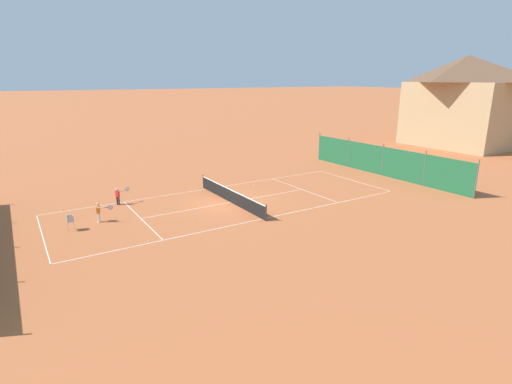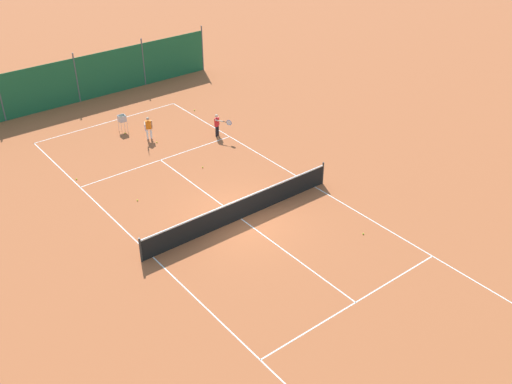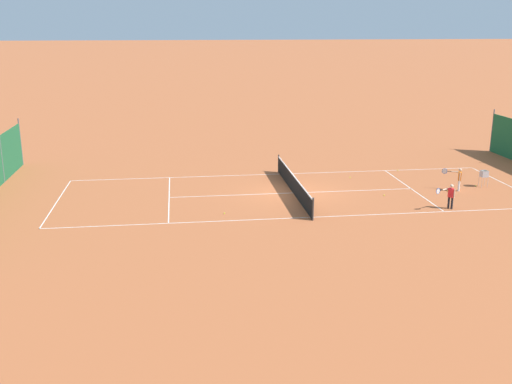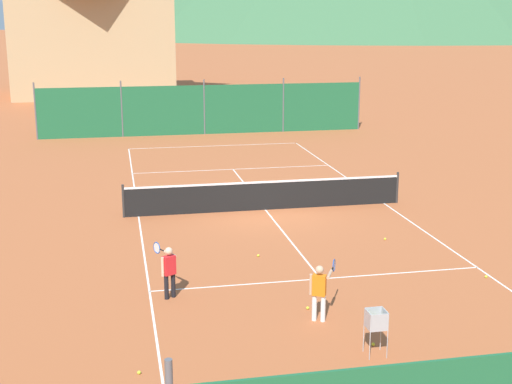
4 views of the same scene
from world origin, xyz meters
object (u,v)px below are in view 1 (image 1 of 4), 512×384
Objects in this scene: tennis_ball_alley_right at (164,208)px; alpine_chalet at (463,100)px; player_far_baseline at (99,211)px; tennis_ball_by_net_left at (149,242)px; tennis_ball_near_corner at (254,185)px; tennis_ball_by_net_right at (110,219)px; tennis_ball_far_corner at (196,223)px; player_near_service at (118,195)px; tennis_ball_mid_court at (78,229)px; tennis_net at (231,196)px; tennis_ball_alley_left at (63,209)px; ball_hopper at (70,220)px.

alpine_chalet is at bearing 96.70° from tennis_ball_alley_right.
player_far_baseline is 4.95m from tennis_ball_by_net_left.
player_far_baseline is at bearing -79.16° from tennis_ball_near_corner.
tennis_ball_by_net_right is 5.50m from tennis_ball_far_corner.
player_near_service reaches higher than tennis_ball_by_net_left.
player_near_service is 4.91m from tennis_ball_mid_court.
tennis_net is at bearing -51.12° from tennis_ball_near_corner.
tennis_ball_alley_right is 0.01× the size of alpine_chalet.
tennis_ball_by_net_left is (8.44, 3.16, 0.00)m from tennis_ball_alley_left.
player_far_baseline is (-0.70, -8.68, 0.21)m from tennis_net.
tennis_net reaches higher than tennis_ball_by_net_left.
player_far_baseline reaches higher than tennis_ball_by_net_left.
ball_hopper is at bearing -82.90° from alpine_chalet.
tennis_ball_far_corner is (3.35, 4.86, -0.68)m from player_far_baseline.
tennis_ball_alley_left is 0.01× the size of alpine_chalet.
ball_hopper is 0.07× the size of alpine_chalet.
tennis_ball_near_corner is at bearing 101.78° from ball_hopper.
player_near_service reaches higher than ball_hopper.
tennis_ball_mid_court is 4.92m from tennis_ball_by_net_left.
tennis_net is 4.67m from tennis_ball_far_corner.
player_far_baseline reaches higher than ball_hopper.
tennis_ball_alley_right is at bearing -169.70° from tennis_ball_far_corner.
tennis_ball_far_corner is at bearing -55.25° from tennis_net.
tennis_net is at bearing 66.42° from tennis_ball_alley_left.
tennis_ball_alley_right is at bearing 99.90° from ball_hopper.
tennis_ball_near_corner is at bearing 128.88° from tennis_net.
tennis_ball_alley_right is (3.33, 5.78, 0.00)m from tennis_ball_alley_left.
tennis_ball_alley_right is at bearing 152.81° from tennis_ball_by_net_left.
tennis_ball_far_corner is at bearing 66.77° from tennis_ball_mid_court.
tennis_ball_mid_court is at bearing -82.72° from alpine_chalet.
alpine_chalet reaches higher than player_near_service.
ball_hopper reaches higher than tennis_ball_near_corner.
tennis_ball_mid_court and tennis_ball_far_corner have the same top height.
player_far_baseline reaches higher than tennis_ball_far_corner.
player_far_baseline is 18.39× the size of tennis_ball_alley_left.
tennis_ball_by_net_left is at bearing -2.25° from player_near_service.
player_near_service is at bearing -137.38° from tennis_ball_alley_right.
tennis_ball_by_net_right and tennis_ball_far_corner have the same top height.
tennis_ball_alley_left and tennis_ball_alley_right have the same top height.
alpine_chalet is at bearing 95.03° from tennis_ball_near_corner.
tennis_ball_by_net_right and tennis_ball_alley_right have the same top height.
tennis_net is 4.96m from tennis_ball_near_corner.
tennis_net is at bearing -80.71° from alpine_chalet.
player_near_service is 1.35× the size of ball_hopper.
player_far_baseline is at bearing -161.56° from tennis_ball_by_net_left.
tennis_ball_by_net_right is at bearing -168.36° from tennis_ball_by_net_left.
tennis_ball_by_net_left is (4.74, 0.98, 0.00)m from tennis_ball_by_net_right.
ball_hopper is at bearing -71.56° from player_far_baseline.
ball_hopper is (-4.07, -3.27, 0.63)m from tennis_ball_by_net_left.
alpine_chalet reaches higher than tennis_ball_by_net_left.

